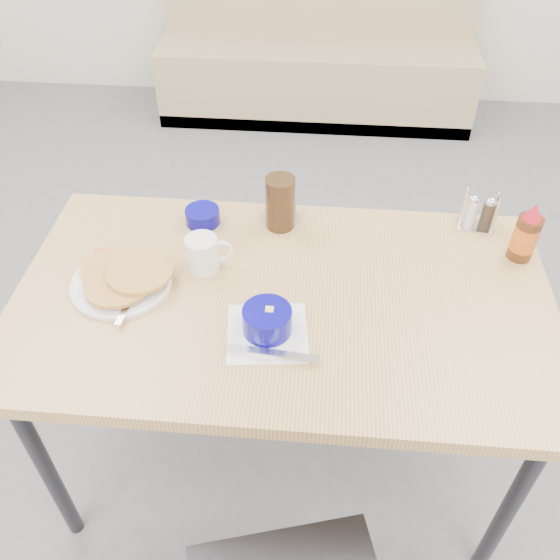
# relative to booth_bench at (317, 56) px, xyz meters

# --- Properties ---
(ground) EXTENTS (6.00, 6.00, 0.00)m
(ground) POSITION_rel_booth_bench_xyz_m (0.00, -2.78, -0.35)
(ground) COLOR slate
(ground) RESTS_ON ground
(booth_bench) EXTENTS (1.90, 0.56, 1.22)m
(booth_bench) POSITION_rel_booth_bench_xyz_m (0.00, 0.00, 0.00)
(booth_bench) COLOR tan
(booth_bench) RESTS_ON ground
(dining_table) EXTENTS (1.40, 0.80, 0.76)m
(dining_table) POSITION_rel_booth_bench_xyz_m (0.00, -2.53, 0.35)
(dining_table) COLOR tan
(dining_table) RESTS_ON ground
(pancake_plate) EXTENTS (0.27, 0.29, 0.05)m
(pancake_plate) POSITION_rel_booth_bench_xyz_m (-0.42, -2.53, 0.43)
(pancake_plate) COLOR white
(pancake_plate) RESTS_ON dining_table
(coffee_mug) EXTENTS (0.13, 0.09, 0.10)m
(coffee_mug) POSITION_rel_booth_bench_xyz_m (-0.22, -2.44, 0.46)
(coffee_mug) COLOR white
(coffee_mug) RESTS_ON dining_table
(grits_setting) EXTENTS (0.24, 0.22, 0.08)m
(grits_setting) POSITION_rel_booth_bench_xyz_m (-0.03, -2.67, 0.44)
(grits_setting) COLOR white
(grits_setting) RESTS_ON dining_table
(creamer_bowl) EXTENTS (0.10, 0.10, 0.05)m
(creamer_bowl) POSITION_rel_booth_bench_xyz_m (-0.26, -2.24, 0.43)
(creamer_bowl) COLOR #08057A
(creamer_bowl) RESTS_ON dining_table
(butter_bowl) EXTENTS (0.09, 0.09, 0.04)m
(butter_bowl) POSITION_rel_booth_bench_xyz_m (-0.03, -2.19, 0.43)
(butter_bowl) COLOR #08057A
(butter_bowl) RESTS_ON dining_table
(amber_tumbler) EXTENTS (0.09, 0.09, 0.16)m
(amber_tumbler) POSITION_rel_booth_bench_xyz_m (-0.03, -2.24, 0.49)
(amber_tumbler) COLOR #362111
(amber_tumbler) RESTS_ON dining_table
(condiment_caddy) EXTENTS (0.11, 0.08, 0.13)m
(condiment_caddy) POSITION_rel_booth_bench_xyz_m (0.54, -2.19, 0.45)
(condiment_caddy) COLOR silver
(condiment_caddy) RESTS_ON dining_table
(syrup_bottle) EXTENTS (0.07, 0.07, 0.18)m
(syrup_bottle) POSITION_rel_booth_bench_xyz_m (0.64, -2.32, 0.49)
(syrup_bottle) COLOR #47230F
(syrup_bottle) RESTS_ON dining_table
(sugar_wrapper) EXTENTS (0.04, 0.03, 0.00)m
(sugar_wrapper) POSITION_rel_booth_bench_xyz_m (-0.52, -2.40, 0.41)
(sugar_wrapper) COLOR #D74749
(sugar_wrapper) RESTS_ON dining_table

